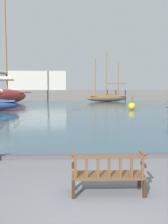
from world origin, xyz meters
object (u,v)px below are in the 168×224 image
object	(u,v)px
sailboat_nearest_starboard	(6,95)
sailboat_mid_port	(107,97)
park_bench	(108,174)
channel_buoy	(132,106)

from	to	relation	value
sailboat_nearest_starboard	sailboat_mid_port	bearing A→B (deg)	18.73
park_bench	sailboat_mid_port	distance (m)	39.39
park_bench	channel_buoy	xyz separation A→B (m)	(5.52, 21.43, 0.00)
park_bench	sailboat_nearest_starboard	bearing A→B (deg)	108.52
channel_buoy	sailboat_nearest_starboard	bearing A→B (deg)	144.23
park_bench	sailboat_nearest_starboard	distance (m)	35.33
park_bench	sailboat_mid_port	xyz separation A→B (m)	(5.17, 39.05, 0.42)
park_bench	sailboat_mid_port	world-z (taller)	sailboat_mid_port
sailboat_mid_port	channel_buoy	bearing A→B (deg)	-88.85
park_bench	sailboat_mid_port	bearing A→B (deg)	82.46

